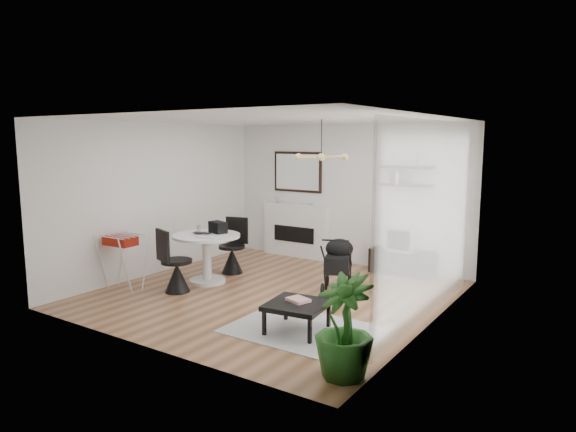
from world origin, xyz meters
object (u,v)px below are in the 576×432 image
Objects in this scene: potted_plant at (344,327)px; drying_rack at (124,260)px; dining_table at (207,251)px; coffee_table at (297,306)px; crt_tv at (402,239)px; tv_console at (403,262)px; fireplace at (296,224)px; stroller at (338,266)px.

drying_rack is at bearing 169.09° from potted_plant.
dining_table is 2.70m from coffee_table.
crt_tv reaches higher than dining_table.
drying_rack is (-0.89, -0.99, -0.07)m from dining_table.
tv_console is at bearing 42.67° from dining_table.
fireplace is 2.36× the size of stroller.
drying_rack is 3.47m from stroller.
stroller is at bearing 22.67° from dining_table.
stroller is (1.85, -1.64, -0.29)m from fireplace.
crt_tv is (2.35, -0.14, -0.04)m from fireplace.
potted_plant reaches higher than drying_rack.
dining_table is at bearing -137.14° from crt_tv.
stroller is 3.09m from potted_plant.
coffee_table is at bearing 143.29° from potted_plant.
stroller is at bearing -108.84° from tv_console.
dining_table is at bearing -137.33° from tv_console.
potted_plant is (3.54, -1.85, -0.01)m from dining_table.
crt_tv is at bearing -170.83° from tv_console.
crt_tv is at bearing 42.86° from dining_table.
crt_tv is 0.43× the size of dining_table.
potted_plant reaches higher than stroller.
dining_table is 1.34m from drying_rack.
stroller is 0.86× the size of potted_plant.
drying_rack reaches higher than tv_console.
stroller is (-0.51, -1.50, 0.18)m from tv_console.
fireplace is at bearing 85.68° from dining_table.
drying_rack reaches higher than crt_tv.
drying_rack is (-3.43, -3.35, -0.18)m from crt_tv.
fireplace reaches higher than coffee_table.
fireplace is at bearing 127.67° from potted_plant.
crt_tv is 3.42m from coffee_table.
tv_console is 1.03× the size of dining_table.
stroller is (2.04, 0.85, -0.15)m from dining_table.
drying_rack is 0.98× the size of stroller.
crt_tv is at bearing 88.95° from coffee_table.
coffee_table is (2.28, -3.54, -0.35)m from fireplace.
tv_console is at bearing 9.17° from crt_tv.
crt_tv is 0.55× the size of drying_rack.
potted_plant is at bearing -13.31° from drying_rack.
coffee_table is at bearing -3.40° from drying_rack.
tv_console is at bearing 88.61° from coffee_table.
drying_rack is at bearing 179.00° from coffee_table.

